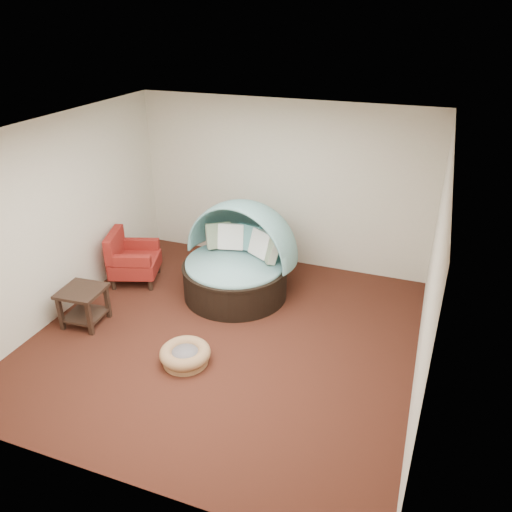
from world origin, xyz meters
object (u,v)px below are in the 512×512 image
(red_armchair, at_px, (131,259))
(side_table, at_px, (83,302))
(canopy_daybed, at_px, (238,253))
(pet_basket, at_px, (185,355))

(red_armchair, height_order, side_table, red_armchair)
(canopy_daybed, xyz_separation_m, red_armchair, (-1.77, -0.26, -0.29))
(pet_basket, xyz_separation_m, side_table, (-1.74, 0.31, 0.24))
(pet_basket, relative_size, side_table, 1.40)
(pet_basket, height_order, red_armchair, red_armchair)
(pet_basket, bearing_deg, red_armchair, 138.16)
(canopy_daybed, height_order, side_table, canopy_daybed)
(red_armchair, bearing_deg, canopy_daybed, -10.15)
(pet_basket, distance_m, red_armchair, 2.43)
(pet_basket, distance_m, side_table, 1.79)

